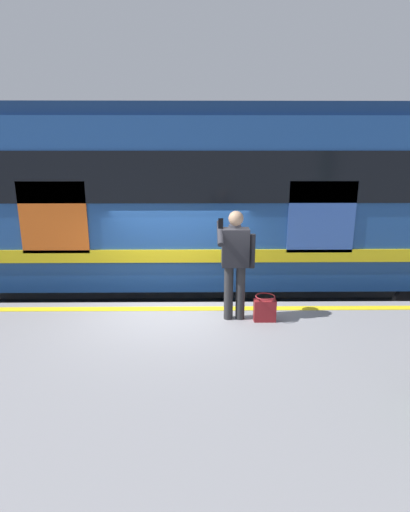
% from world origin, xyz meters
% --- Properties ---
extents(ground_plane, '(24.44, 24.44, 0.00)m').
position_xyz_m(ground_plane, '(0.00, 0.00, 0.00)').
color(ground_plane, '#4C4742').
extents(platform, '(12.87, 4.74, 1.04)m').
position_xyz_m(platform, '(0.00, 2.37, 0.52)').
color(platform, gray).
rests_on(platform, ground).
extents(safety_line, '(12.62, 0.16, 0.01)m').
position_xyz_m(safety_line, '(0.00, 0.30, 1.04)').
color(safety_line, yellow).
rests_on(safety_line, platform).
extents(track_rail_near, '(16.74, 0.08, 0.16)m').
position_xyz_m(track_rail_near, '(0.00, -1.43, 0.08)').
color(track_rail_near, slate).
rests_on(track_rail_near, ground).
extents(track_rail_far, '(16.74, 0.08, 0.16)m').
position_xyz_m(track_rail_far, '(0.00, -2.86, 0.08)').
color(track_rail_far, slate).
rests_on(track_rail_far, ground).
extents(train_carriage, '(13.70, 2.91, 4.19)m').
position_xyz_m(train_carriage, '(-0.15, -2.14, 2.64)').
color(train_carriage, '#1E478C').
rests_on(train_carriage, ground).
extents(passenger, '(0.57, 0.55, 1.68)m').
position_xyz_m(passenger, '(-0.89, 0.67, 2.03)').
color(passenger, '#262628').
rests_on(passenger, platform).
extents(handbag, '(0.33, 0.30, 0.40)m').
position_xyz_m(handbag, '(-1.35, 0.77, 1.23)').
color(handbag, maroon).
rests_on(handbag, platform).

